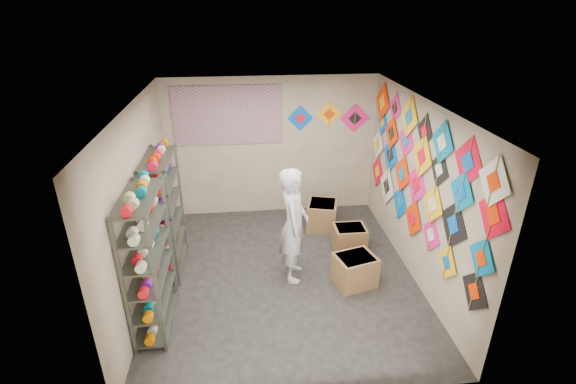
{
  "coord_description": "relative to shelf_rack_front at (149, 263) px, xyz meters",
  "views": [
    {
      "loc": [
        -0.53,
        -5.36,
        3.96
      ],
      "look_at": [
        0.1,
        0.3,
        1.3
      ],
      "focal_mm": 26.0,
      "sensor_mm": 36.0,
      "label": 1
    }
  ],
  "objects": [
    {
      "name": "carton_b",
      "position": [
        2.98,
        1.47,
        -0.73
      ],
      "size": [
        0.54,
        0.44,
        0.44
      ],
      "primitive_type": "cube",
      "rotation": [
        0.0,
        0.0,
        -0.0
      ],
      "color": "brown",
      "rests_on": "ground"
    },
    {
      "name": "carton_c",
      "position": [
        2.65,
        2.28,
        -0.69
      ],
      "size": [
        0.67,
        0.7,
        0.51
      ],
      "primitive_type": "cube",
      "rotation": [
        0.0,
        0.0,
        -0.27
      ],
      "color": "brown",
      "rests_on": "ground"
    },
    {
      "name": "room_walls",
      "position": [
        1.78,
        0.85,
        0.69
      ],
      "size": [
        4.5,
        4.5,
        4.5
      ],
      "color": "tan",
      "rests_on": "ground"
    },
    {
      "name": "poster",
      "position": [
        0.98,
        3.08,
        1.05
      ],
      "size": [
        2.0,
        0.01,
        1.1
      ],
      "primitive_type": "cube",
      "color": "#5A4FAC",
      "rests_on": "room_walls"
    },
    {
      "name": "string_spools",
      "position": [
        -0.0,
        0.65,
        0.1
      ],
      "size": [
        0.12,
        2.36,
        0.12
      ],
      "color": "#F20D3A",
      "rests_on": "ground"
    },
    {
      "name": "back_wall_kites",
      "position": [
        2.92,
        3.09,
        0.96
      ],
      "size": [
        1.58,
        0.02,
        0.63
      ],
      "color": "blue",
      "rests_on": "room_walls"
    },
    {
      "name": "shelf_rack_back",
      "position": [
        0.0,
        1.3,
        0.0
      ],
      "size": [
        0.4,
        1.1,
        1.9
      ],
      "primitive_type": "cube",
      "color": "#4C5147",
      "rests_on": "ground"
    },
    {
      "name": "shopkeeper",
      "position": [
        1.93,
        0.84,
        -0.05
      ],
      "size": [
        0.78,
        0.61,
        1.81
      ],
      "primitive_type": "imported",
      "rotation": [
        0.0,
        0.0,
        1.43
      ],
      "color": "silver",
      "rests_on": "ground"
    },
    {
      "name": "carton_a",
      "position": [
        2.82,
        0.53,
        -0.71
      ],
      "size": [
        0.68,
        0.62,
        0.48
      ],
      "primitive_type": "cube",
      "rotation": [
        0.0,
        0.0,
        0.27
      ],
      "color": "brown",
      "rests_on": "ground"
    },
    {
      "name": "ground",
      "position": [
        1.78,
        0.85,
        -0.95
      ],
      "size": [
        4.5,
        4.5,
        0.0
      ],
      "primitive_type": "plane",
      "color": "black"
    },
    {
      "name": "kite_wall_display",
      "position": [
        3.76,
        0.94,
        0.69
      ],
      "size": [
        0.06,
        4.32,
        2.1
      ],
      "color": "black",
      "rests_on": "room_walls"
    },
    {
      "name": "shelf_rack_front",
      "position": [
        0.0,
        0.0,
        0.0
      ],
      "size": [
        0.4,
        1.1,
        1.9
      ],
      "primitive_type": "cube",
      "color": "#4C5147",
      "rests_on": "ground"
    }
  ]
}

